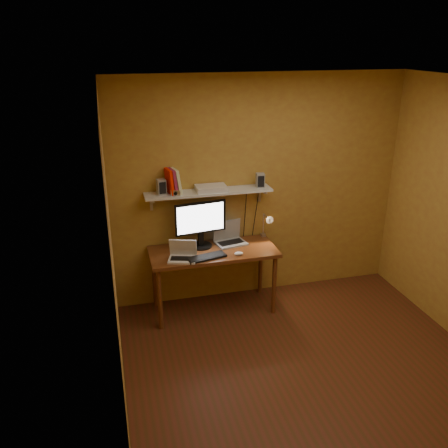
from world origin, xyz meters
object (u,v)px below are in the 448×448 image
object	(u,v)px
monitor	(201,222)
mouse	(239,254)
desk	(213,257)
speaker_right	(260,180)
netbook	(183,254)
laptop	(229,237)
speaker_left	(161,187)
keyboard	(206,257)
shelf_camera	(176,193)
desk_lamp	(267,223)
router	(211,188)
wall_shelf	(209,192)

from	to	relation	value
monitor	mouse	bearing A→B (deg)	-50.38
desk	speaker_right	xyz separation A→B (m)	(0.58, 0.18, 0.79)
netbook	laptop	bearing A→B (deg)	44.44
mouse	speaker_left	distance (m)	1.09
speaker_right	desk	bearing A→B (deg)	-155.71
monitor	keyboard	world-z (taller)	monitor
speaker_left	shelf_camera	xyz separation A→B (m)	(0.14, -0.09, -0.05)
netbook	desk_lamp	bearing A→B (deg)	31.90
netbook	mouse	distance (m)	0.60
keyboard	router	bearing A→B (deg)	55.75
keyboard	speaker_right	distance (m)	1.05
router	desk	bearing A→B (deg)	-97.79
desk	router	bearing A→B (deg)	82.21
desk_lamp	speaker_left	distance (m)	1.28
monitor	speaker_left	size ratio (longest dim) A/B	3.54
desk_lamp	speaker_right	distance (m)	0.50
router	wall_shelf	bearing A→B (deg)	179.43
speaker_left	desk_lamp	bearing A→B (deg)	-12.82
laptop	desk_lamp	distance (m)	0.46
desk	netbook	distance (m)	0.41
netbook	monitor	bearing A→B (deg)	63.95
speaker_right	keyboard	bearing A→B (deg)	-145.75
laptop	router	size ratio (longest dim) A/B	1.11
desk	laptop	bearing A→B (deg)	35.83
monitor	speaker_left	xyz separation A→B (m)	(-0.40, 0.07, 0.41)
netbook	keyboard	xyz separation A→B (m)	(0.24, -0.04, -0.05)
desk	wall_shelf	size ratio (longest dim) A/B	1.00
desk_lamp	speaker_right	size ratio (longest dim) A/B	2.36
keyboard	speaker_right	world-z (taller)	speaker_right
desk	speaker_left	size ratio (longest dim) A/B	8.59
monitor	laptop	world-z (taller)	monitor
speaker_right	speaker_left	bearing A→B (deg)	-174.08
router	desk_lamp	bearing A→B (deg)	-6.10
speaker_right	shelf_camera	bearing A→B (deg)	-168.90
wall_shelf	keyboard	world-z (taller)	wall_shelf
laptop	mouse	distance (m)	0.35
desk	desk_lamp	size ratio (longest dim) A/B	3.73
mouse	desk_lamp	bearing A→B (deg)	36.41
mouse	speaker_right	distance (m)	0.85
netbook	speaker_right	size ratio (longest dim) A/B	2.11
mouse	netbook	bearing A→B (deg)	174.43
laptop	router	bearing A→B (deg)	159.06
speaker_right	router	world-z (taller)	speaker_right
wall_shelf	router	world-z (taller)	router
wall_shelf	router	xyz separation A→B (m)	(0.03, -0.00, 0.04)
laptop	speaker_right	xyz separation A→B (m)	(0.36, 0.02, 0.64)
mouse	laptop	bearing A→B (deg)	92.04
desk	desk_lamp	world-z (taller)	desk_lamp
keyboard	mouse	size ratio (longest dim) A/B	4.41
speaker_right	laptop	bearing A→B (deg)	-169.64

